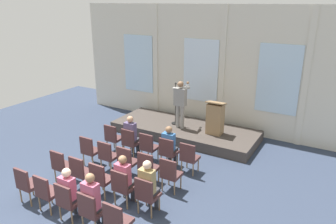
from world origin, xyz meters
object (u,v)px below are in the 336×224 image
Objects in this scene: chair_r0_c2 at (148,146)px; chair_r2_c4 at (147,194)px; audience_r2_c3 at (124,177)px; audience_r3_c2 at (70,191)px; chair_r1_c3 at (148,166)px; chair_r3_c3 at (91,209)px; chair_r3_c0 at (27,183)px; audience_r0_c1 at (131,134)px; audience_r0_c3 at (169,144)px; chair_r0_c1 at (130,141)px; audience_r3_c3 at (93,199)px; chair_r2_c0 at (61,164)px; chair_r3_c4 at (117,220)px; chair_r1_c2 at (127,160)px; chair_r0_c4 at (189,156)px; lectern at (215,118)px; chair_r2_c3 at (123,185)px; chair_r1_c0 at (90,149)px; chair_r1_c1 at (108,154)px; speaker at (180,101)px; chair_r3_c2 at (68,200)px; chair_r3_c1 at (46,191)px; chair_r0_c0 at (113,137)px; chair_r1_c4 at (170,173)px; mic_stand at (175,115)px; chair_r0_c3 at (168,151)px; chair_r2_c2 at (101,178)px; audience_r2_c4 at (148,184)px; chair_r2_c1 at (80,171)px.

chair_r2_c4 is (1.36, -2.13, 0.00)m from chair_r0_c2.
audience_r3_c2 is (-0.68, -1.06, -0.00)m from audience_r2_c3.
chair_r0_c2 and chair_r1_c3 have the same top height.
chair_r3_c0 is at bearing 180.00° from chair_r3_c3.
audience_r0_c3 is (1.36, 0.00, -0.03)m from audience_r0_c1.
chair_r0_c2 is (0.68, 0.00, 0.00)m from chair_r0_c1.
chair_r0_c1 is 0.69× the size of audience_r3_c3.
chair_r2_c0 is 1.00× the size of chair_r2_c4.
audience_r3_c2 is 1.37m from chair_r3_c4.
chair_r0_c4 is at bearing 38.07° from chair_r1_c2.
lectern is 2.61m from chair_r0_c2.
chair_r2_c3 is 1.00× the size of chair_r3_c3.
chair_r1_c1 is at bearing 0.00° from chair_r1_c0.
audience_r0_c3 is at bearing 90.00° from chair_r1_c3.
audience_r0_c1 is 1.42× the size of chair_r2_c4.
speaker is at bearing 76.75° from chair_r3_c0.
audience_r2_c3 is 1.34m from chair_r3_c2.
chair_r3_c1 is (-0.68, -3.19, 0.00)m from chair_r0_c2.
chair_r2_c3 is 1.06m from chair_r3_c3.
chair_r1_c1 is (-1.36, -1.15, -0.18)m from audience_r0_c3.
audience_r2_c3 reaches higher than chair_r3_c2.
audience_r0_c1 is (0.68, 0.08, 0.21)m from chair_r0_c0.
audience_r3_c3 is at bearing -108.34° from chair_r1_c4.
mic_stand is 1.65× the size of chair_r1_c2.
chair_r1_c3 is at bearing 90.00° from audience_r3_c3.
mic_stand is 4.64m from chair_r2_c0.
chair_r0_c4 is 1.00× the size of chair_r3_c0.
audience_r3_c3 is at bearing -90.00° from chair_r0_c3.
audience_r3_c2 reaches higher than audience_r0_c3.
chair_r1_c3 is at bearing 57.45° from chair_r2_c2.
chair_r2_c2 is at bearing -107.70° from chair_r0_c3.
audience_r2_c4 is (1.36, -2.05, 0.21)m from chair_r0_c2.
chair_r0_c1 and chair_r3_c3 have the same top height.
audience_r3_c3 is at bearing -55.40° from chair_r2_c2.
chair_r3_c4 is (1.77, -5.61, -0.15)m from mic_stand.
chair_r0_c4 is (1.77, -2.42, -0.15)m from mic_stand.
chair_r0_c2 is 1.00× the size of chair_r3_c3.
chair_r3_c4 is (0.17, -5.48, -0.37)m from lectern.
speaker is 1.80× the size of chair_r0_c4.
chair_r3_c2 is (0.00, -2.13, 0.00)m from chair_r1_c2.
audience_r0_c3 is 1.36× the size of chair_r3_c0.
chair_r2_c0 is at bearing 122.55° from chair_r3_c1.
chair_r1_c0 is at bearing 141.93° from chair_r2_c2.
chair_r1_c0 is (-0.68, -1.14, -0.21)m from audience_r0_c1.
chair_r2_c3 is 0.70× the size of audience_r2_c4.
speaker is 5.33m from audience_r3_c2.
chair_r1_c3 is at bearing 71.62° from audience_r3_c2.
chair_r2_c0 and chair_r2_c2 have the same top height.
chair_r1_c4 is 1.00× the size of chair_r2_c0.
chair_r2_c2 is at bearing 0.00° from chair_r2_c1.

